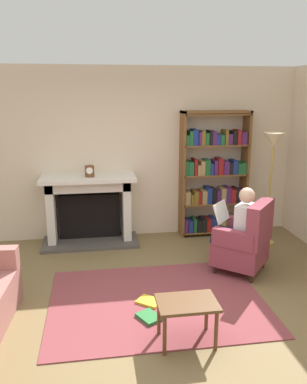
# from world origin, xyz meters

# --- Properties ---
(ground) EXTENTS (14.00, 14.00, 0.00)m
(ground) POSITION_xyz_m (0.00, 0.00, 0.00)
(ground) COLOR brown
(back_wall) EXTENTS (5.60, 0.10, 2.70)m
(back_wall) POSITION_xyz_m (0.00, 2.55, 1.35)
(back_wall) COLOR beige
(back_wall) RESTS_ON ground
(area_rug) EXTENTS (2.40, 1.80, 0.01)m
(area_rug) POSITION_xyz_m (0.00, 0.30, 0.01)
(area_rug) COLOR brown
(area_rug) RESTS_ON ground
(fireplace) EXTENTS (1.47, 0.64, 1.07)m
(fireplace) POSITION_xyz_m (-0.74, 2.30, 0.57)
(fireplace) COLOR #4C4742
(fireplace) RESTS_ON ground
(mantel_clock) EXTENTS (0.14, 0.14, 0.17)m
(mantel_clock) POSITION_xyz_m (-0.72, 2.20, 1.15)
(mantel_clock) COLOR brown
(mantel_clock) RESTS_ON fireplace
(bookshelf) EXTENTS (1.09, 0.32, 2.03)m
(bookshelf) POSITION_xyz_m (1.26, 2.33, 0.97)
(bookshelf) COLOR brown
(bookshelf) RESTS_ON ground
(armchair_reading) EXTENTS (0.89, 0.89, 0.97)m
(armchair_reading) POSITION_xyz_m (1.26, 0.88, 0.42)
(armchair_reading) COLOR #331E14
(armchair_reading) RESTS_ON ground
(seated_reader) EXTENTS (0.59, 0.57, 1.14)m
(seated_reader) POSITION_xyz_m (1.17, 0.95, 0.62)
(seated_reader) COLOR silver
(seated_reader) RESTS_ON ground
(side_table) EXTENTS (0.56, 0.39, 0.43)m
(side_table) POSITION_xyz_m (0.16, -0.48, 0.36)
(side_table) COLOR brown
(side_table) RESTS_ON ground
(scattered_books) EXTENTS (0.35, 0.63, 0.03)m
(scattered_books) POSITION_xyz_m (-0.12, 0.10, 0.03)
(scattered_books) COLOR #267233
(scattered_books) RESTS_ON area_rug
(floor_lamp) EXTENTS (0.32, 0.32, 1.73)m
(floor_lamp) POSITION_xyz_m (1.98, 1.78, 1.47)
(floor_lamp) COLOR #B7933F
(floor_lamp) RESTS_ON ground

